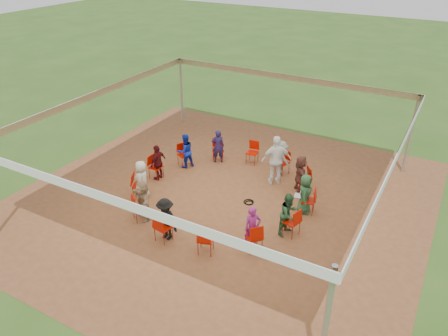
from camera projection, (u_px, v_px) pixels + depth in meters
The scene contains 30 objects.
ground at pixel (223, 199), 14.82m from camera, with size 80.00×80.00×0.00m, color #2F5319.
dirt_patch at pixel (223, 199), 14.81m from camera, with size 13.00×13.00×0.00m, color brown.
tent at pixel (223, 135), 13.68m from camera, with size 10.33×10.33×3.00m.
chair_0 at pixel (308, 201), 13.89m from camera, with size 0.42×0.44×0.90m, color #B10F00, non-canonical shape.
chair_1 at pixel (303, 179), 15.08m from camera, with size 0.42×0.44×0.90m, color #B10F00, non-canonical shape.
chair_2 at pixel (283, 163), 16.16m from camera, with size 0.42×0.44×0.90m, color #B10F00, non-canonical shape.
chair_3 at pixel (252, 153), 16.89m from camera, with size 0.42×0.44×0.90m, color #B10F00, non-canonical shape.
chair_4 at pixel (218, 150), 17.09m from camera, with size 0.42×0.44×0.90m, color #B10F00, non-canonical shape.
chair_5 at pixel (184, 155), 16.72m from camera, with size 0.42×0.44×0.90m, color #B10F00, non-canonical shape.
chair_6 at pixel (156, 167), 15.87m from camera, with size 0.42×0.44×0.90m, color #B10F00, non-canonical shape.
chair_7 at pixel (139, 185), 14.72m from camera, with size 0.42×0.44×0.90m, color #B10F00, non-canonical shape.
chair_8 at pixel (140, 207), 13.55m from camera, with size 0.42×0.44×0.90m, color #B10F00, non-canonical shape.
chair_9 at pixel (163, 228), 12.62m from camera, with size 0.42×0.44×0.90m, color #B10F00, non-canonical shape.
chair_10 at pixel (206, 239), 12.14m from camera, with size 0.42×0.44×0.90m, color #B10F00, non-canonical shape.
chair_11 at pixel (254, 237), 12.23m from camera, with size 0.42×0.44×0.90m, color #B10F00, non-canonical shape.
chair_12 at pixel (291, 222), 12.86m from camera, with size 0.42×0.44×0.90m, color #B10F00, non-canonical shape.
person_seated_0 at pixel (305, 194), 13.81m from camera, with size 0.66×0.37×1.35m, color #264E2E.
person_seated_1 at pixel (301, 174), 14.95m from camera, with size 1.25×0.47×1.35m, color brown.
person_seated_2 at pixel (281, 158), 15.99m from camera, with size 0.87×0.43×1.35m, color gray.
person_seated_3 at pixel (218, 146), 16.87m from camera, with size 0.49×0.32×1.35m, color #1E1642.
person_seated_4 at pixel (185, 151), 16.52m from camera, with size 0.65×0.38×1.35m, color #0F249F.
person_seated_5 at pixel (158, 162), 15.70m from camera, with size 0.79×0.40×1.35m, color #440C10.
person_seated_6 at pixel (142, 180), 14.61m from camera, with size 0.66×0.37×1.35m, color beige.
person_seated_7 at pixel (143, 200), 13.49m from camera, with size 1.25×0.47×1.35m, color #9B805D.
person_seated_8 at pixel (166, 219), 12.60m from camera, with size 0.87×0.43×1.35m, color black.
person_seated_9 at pixel (253, 228), 12.22m from camera, with size 0.49×0.32×1.35m, color #841D69.
person_seated_10 at pixel (289, 214), 12.82m from camera, with size 0.65×0.38×1.35m, color #264E2E.
standing_person at pixel (276, 160), 15.32m from camera, with size 1.07×0.55×1.83m, color white.
cable_coil at pixel (249, 202), 14.59m from camera, with size 0.44×0.44×0.03m.
laptop at pixel (300, 194), 13.87m from camera, with size 0.30×0.35×0.21m.
Camera 1 is at (6.14, -10.91, 7.99)m, focal length 35.00 mm.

